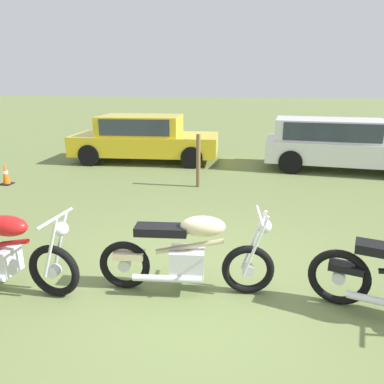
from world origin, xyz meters
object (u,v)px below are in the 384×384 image
(car_yellow, at_px, (144,136))
(motorcycle_cream, at_px, (188,254))
(car_white, at_px, (335,141))
(traffic_cone, at_px, (6,174))
(fence_post_wooden, at_px, (198,161))

(car_yellow, bearing_deg, motorcycle_cream, -72.90)
(car_yellow, distance_m, car_white, 5.71)
(motorcycle_cream, relative_size, traffic_cone, 3.76)
(car_yellow, relative_size, traffic_cone, 8.42)
(fence_post_wooden, bearing_deg, traffic_cone, -171.24)
(motorcycle_cream, relative_size, car_yellow, 0.45)
(car_yellow, xyz_separation_m, traffic_cone, (-2.45, -3.32, -0.55))
(car_yellow, height_order, car_white, same)
(motorcycle_cream, xyz_separation_m, car_yellow, (-2.89, 7.05, 0.32))
(car_white, bearing_deg, motorcycle_cream, -107.65)
(motorcycle_cream, height_order, car_yellow, car_yellow)
(car_white, xyz_separation_m, traffic_cone, (-8.15, -3.25, -0.58))
(car_yellow, xyz_separation_m, car_white, (5.71, -0.07, 0.03))
(traffic_cone, distance_m, fence_post_wooden, 4.73)
(motorcycle_cream, height_order, fence_post_wooden, fence_post_wooden)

